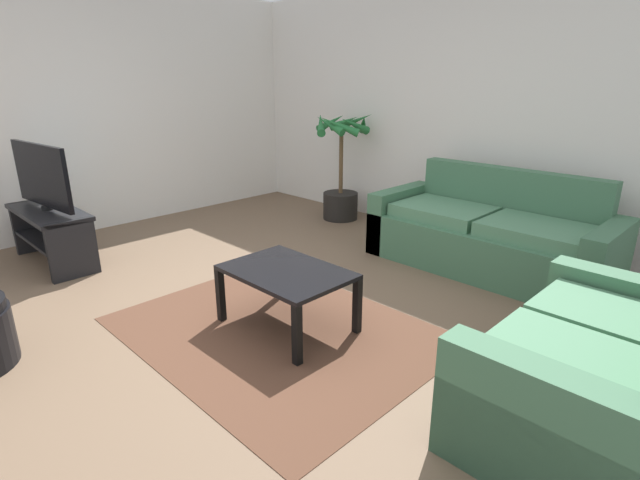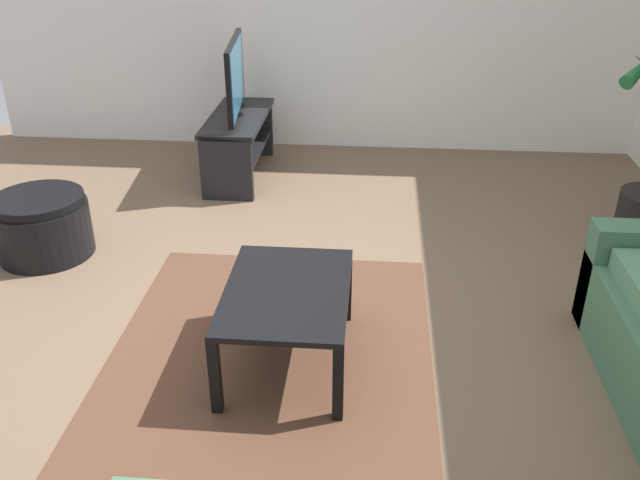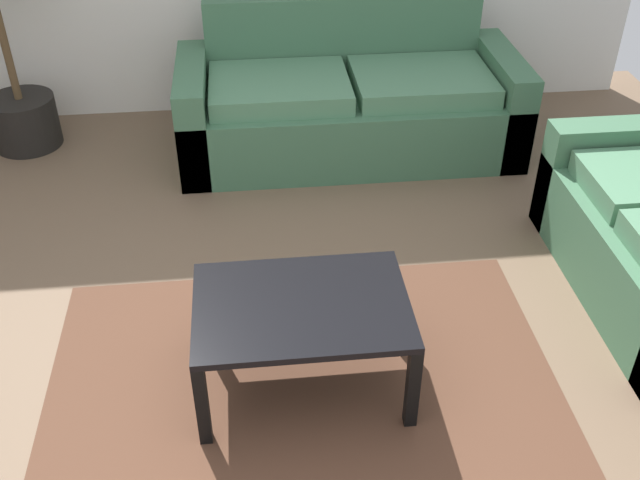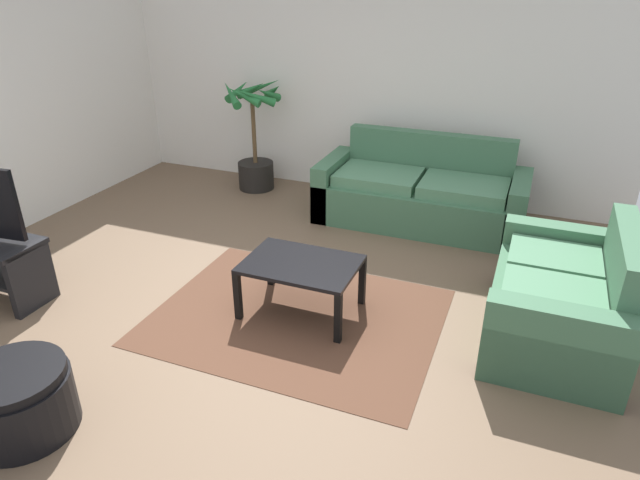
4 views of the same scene
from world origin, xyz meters
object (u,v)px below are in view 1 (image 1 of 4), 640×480
object	(u,v)px
couch_main	(489,237)
tv	(42,176)
couch_loveseat	(596,375)
potted_palm	(341,176)
tv_stand	(51,229)
coffee_table	(287,278)

from	to	relation	value
couch_main	tv	bearing A→B (deg)	-137.07
couch_main	couch_loveseat	bearing A→B (deg)	-50.11
couch_main	couch_loveseat	distance (m)	2.19
tv	potted_palm	bearing A→B (deg)	73.50
tv_stand	coffee_table	distance (m)	2.64
tv_stand	coffee_table	world-z (taller)	tv_stand
coffee_table	couch_main	bearing A→B (deg)	76.84
couch_loveseat	potted_palm	distance (m)	4.02
tv	potted_palm	xyz separation A→B (m)	(0.91, 3.08, -0.31)
couch_loveseat	tv_stand	world-z (taller)	couch_loveseat
couch_main	potted_palm	world-z (taller)	potted_palm
tv_stand	couch_main	bearing A→B (deg)	42.96
couch_loveseat	tv_stand	xyz separation A→B (m)	(-4.43, -1.14, 0.05)
tv_stand	couch_loveseat	bearing A→B (deg)	14.41
couch_loveseat	potted_palm	bearing A→B (deg)	151.02
tv_stand	potted_palm	size ratio (longest dim) A/B	0.83
coffee_table	potted_palm	xyz separation A→B (m)	(-1.63, 2.34, 0.17)
couch_main	potted_palm	size ratio (longest dim) A/B	1.62
couch_loveseat	couch_main	bearing A→B (deg)	129.89
couch_main	coffee_table	distance (m)	2.13
couch_main	potted_palm	xyz separation A→B (m)	(-2.11, 0.27, 0.24)
tv	tv_stand	bearing A→B (deg)	-84.14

